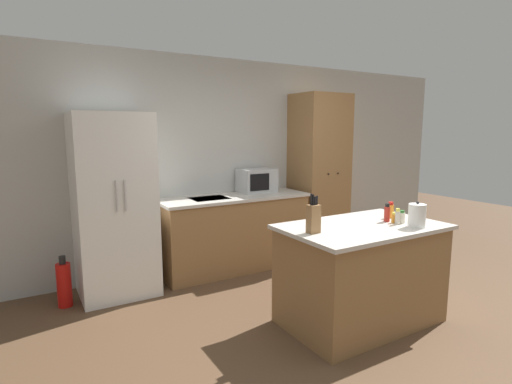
% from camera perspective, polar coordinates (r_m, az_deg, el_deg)
% --- Properties ---
extents(ground_plane, '(14.00, 14.00, 0.00)m').
position_cam_1_polar(ground_plane, '(3.82, 16.02, -18.27)').
color(ground_plane, brown).
extents(wall_back, '(7.20, 0.06, 2.60)m').
position_cam_1_polar(wall_back, '(5.28, -2.08, 4.30)').
color(wall_back, '#B2B2AD').
rests_on(wall_back, ground_plane).
extents(refrigerator, '(0.76, 0.71, 1.89)m').
position_cam_1_polar(refrigerator, '(4.39, -19.63, -1.80)').
color(refrigerator, white).
rests_on(refrigerator, ground_plane).
extents(back_counter, '(1.87, 0.65, 0.92)m').
position_cam_1_polar(back_counter, '(4.99, -3.13, -5.74)').
color(back_counter, olive).
rests_on(back_counter, ground_plane).
extents(pantry_cabinet, '(0.70, 0.60, 2.20)m').
position_cam_1_polar(pantry_cabinet, '(5.63, 8.96, 2.44)').
color(pantry_cabinet, olive).
rests_on(pantry_cabinet, ground_plane).
extents(kitchen_island, '(1.42, 0.88, 0.89)m').
position_cam_1_polar(kitchen_island, '(3.76, 14.74, -11.19)').
color(kitchen_island, olive).
rests_on(kitchen_island, ground_plane).
extents(microwave, '(0.46, 0.34, 0.30)m').
position_cam_1_polar(microwave, '(5.17, 0.11, 1.66)').
color(microwave, '#B2B5B7').
rests_on(microwave, back_counter).
extents(knife_block, '(0.10, 0.07, 0.32)m').
position_cam_1_polar(knife_block, '(3.25, 8.22, -3.68)').
color(knife_block, olive).
rests_on(knife_block, kitchen_island).
extents(spice_bottle_tall_dark, '(0.04, 0.04, 0.14)m').
position_cam_1_polar(spice_bottle_tall_dark, '(3.73, 19.56, -3.38)').
color(spice_bottle_tall_dark, beige).
rests_on(spice_bottle_tall_dark, kitchen_island).
extents(spice_bottle_short_red, '(0.05, 0.05, 0.17)m').
position_cam_1_polar(spice_bottle_short_red, '(3.81, 18.21, -2.89)').
color(spice_bottle_short_red, '#B2281E').
rests_on(spice_bottle_short_red, kitchen_island).
extents(spice_bottle_amber_oil, '(0.06, 0.06, 0.15)m').
position_cam_1_polar(spice_bottle_amber_oil, '(3.98, 18.67, -2.51)').
color(spice_bottle_amber_oil, orange).
rests_on(spice_bottle_amber_oil, kitchen_island).
extents(spice_bottle_green_herb, '(0.06, 0.06, 0.12)m').
position_cam_1_polar(spice_bottle_green_herb, '(3.80, 20.06, -3.40)').
color(spice_bottle_green_herb, beige).
rests_on(spice_bottle_green_herb, kitchen_island).
extents(spice_bottle_pale_salt, '(0.04, 0.04, 0.10)m').
position_cam_1_polar(spice_bottle_pale_salt, '(3.78, 19.06, -3.53)').
color(spice_bottle_pale_salt, orange).
rests_on(spice_bottle_pale_salt, kitchen_island).
extents(kettle, '(0.14, 0.14, 0.22)m').
position_cam_1_polar(kettle, '(3.68, 22.01, -3.15)').
color(kettle, white).
rests_on(kettle, kitchen_island).
extents(fire_extinguisher, '(0.14, 0.14, 0.51)m').
position_cam_1_polar(fire_extinguisher, '(4.42, -25.72, -11.78)').
color(fire_extinguisher, red).
rests_on(fire_extinguisher, ground_plane).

